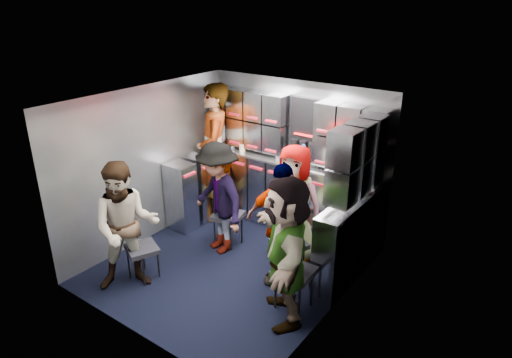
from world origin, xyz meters
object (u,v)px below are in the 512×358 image
Objects in this scene: attendant_standing at (214,153)px; attendant_arc_c at (294,205)px; jump_seat_near_left at (142,250)px; jump_seat_mid_right at (289,245)px; jump_seat_near_right at (294,274)px; attendant_arc_a at (126,227)px; attendant_arc_d at (281,225)px; jump_seat_mid_left at (228,217)px; jump_seat_center at (300,227)px; attendant_arc_e at (286,250)px; attendant_arc_b at (218,198)px.

attendant_standing reaches higher than attendant_arc_c.
jump_seat_near_left is at bearing -138.49° from attendant_arc_c.
jump_seat_mid_right is 1.03× the size of jump_seat_near_right.
attendant_arc_d is at bearing -9.25° from attendant_arc_a.
jump_seat_near_left is at bearing -155.11° from attendant_arc_d.
jump_seat_mid_left is 1.00m from attendant_arc_c.
attendant_arc_a is (-1.22, -1.75, 0.39)m from jump_seat_center.
attendant_arc_d is at bearing 139.79° from jump_seat_near_right.
attendant_arc_a is 1.00× the size of attendant_arc_c.
jump_seat_near_right is (1.42, -0.63, 0.03)m from jump_seat_mid_left.
attendant_standing is at bearing -163.56° from attendant_arc_e.
attendant_arc_d is (0.14, -0.50, -0.02)m from attendant_arc_c.
attendant_arc_a is at bearing -135.07° from attendant_arc_c.
attendant_arc_a reaches higher than attendant_arc_b.
jump_seat_near_left is at bearing -117.84° from attendant_arc_e.
jump_seat_near_left is 0.95× the size of jump_seat_mid_right.
attendant_standing reaches higher than jump_seat_center.
attendant_arc_d reaches higher than attendant_arc_b.
attendant_arc_d is 0.94× the size of attendant_arc_e.
jump_seat_near_right is at bearing 19.77° from attendant_standing.
attendant_arc_e is (0.38, -0.68, 0.40)m from jump_seat_mid_right.
attendant_arc_a is at bearing -156.45° from jump_seat_near_right.
jump_seat_mid_left is 0.39m from attendant_arc_b.
attendant_arc_d reaches higher than jump_seat_mid_left.
jump_seat_center is (0.91, 0.36, -0.02)m from jump_seat_mid_left.
jump_seat_near_right is 0.42m from attendant_arc_e.
jump_seat_center is 1.71m from attendant_standing.
attendant_arc_a is 1.73m from attendant_arc_d.
attendant_standing is (-0.36, 1.75, 0.64)m from jump_seat_near_left.
attendant_standing is at bearing 145.08° from attendant_arc_d.
jump_seat_mid_right is (1.36, 1.07, 0.02)m from jump_seat_near_left.
attendant_arc_b is 1.00× the size of attendant_arc_d.
jump_seat_near_left is at bearing -29.44° from attendant_standing.
jump_seat_mid_right is 1.94m from attendant_standing.
jump_seat_near_left is 1.09× the size of jump_seat_center.
attendant_arc_a is at bearing -137.27° from jump_seat_mid_right.
attendant_arc_c reaches higher than attendant_arc_b.
attendant_arc_d reaches higher than jump_seat_near_left.
attendant_arc_c reaches higher than jump_seat_center.
attendant_standing reaches higher than attendant_arc_d.
jump_seat_near_left is 1.83m from attendant_arc_e.
jump_seat_center is 0.29× the size of attendant_arc_d.
attendant_standing is (-1.71, 0.67, 0.62)m from jump_seat_mid_right.
attendant_arc_c is (1.22, 1.39, 0.39)m from jump_seat_near_left.
jump_seat_near_left is 0.31× the size of attendant_arc_d.
attendant_arc_a reaches higher than jump_seat_center.
attendant_standing is 2.50m from attendant_arc_e.
jump_seat_center is 1.35m from attendant_arc_e.
attendant_arc_a is (-0.31, -1.39, 0.37)m from jump_seat_mid_left.
attendant_arc_d is at bearing -16.84° from jump_seat_mid_left.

